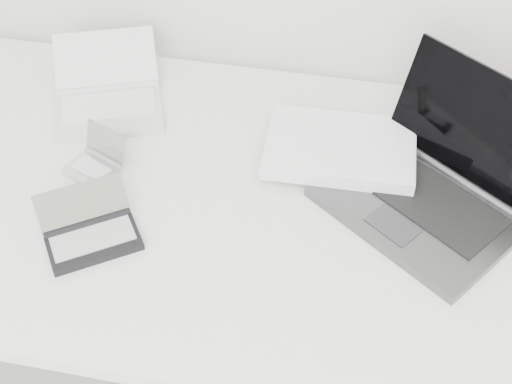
% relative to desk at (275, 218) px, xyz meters
% --- Properties ---
extents(desk, '(1.60, 0.80, 0.73)m').
position_rel_desk_xyz_m(desk, '(0.00, 0.00, 0.00)').
color(desk, white).
rests_on(desk, ground).
extents(laptop_large, '(0.55, 0.45, 0.22)m').
position_rel_desk_xyz_m(laptop_large, '(0.21, 0.09, 0.08)').
color(laptop_large, '#515456').
rests_on(laptop_large, desk).
extents(netbook_open_white, '(0.30, 0.33, 0.09)m').
position_rel_desk_xyz_m(netbook_open_white, '(-0.40, 0.21, 0.07)').
color(netbook_open_white, silver).
rests_on(netbook_open_white, desk).
extents(pda_silver, '(0.12, 0.13, 0.08)m').
position_rel_desk_xyz_m(pda_silver, '(-0.36, 0.02, 0.06)').
color(pda_silver, silver).
rests_on(pda_silver, desk).
extents(palmtop_charcoal, '(0.20, 0.19, 0.08)m').
position_rel_desk_xyz_m(palmtop_charcoal, '(-0.30, -0.15, 0.06)').
color(palmtop_charcoal, black).
rests_on(palmtop_charcoal, desk).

